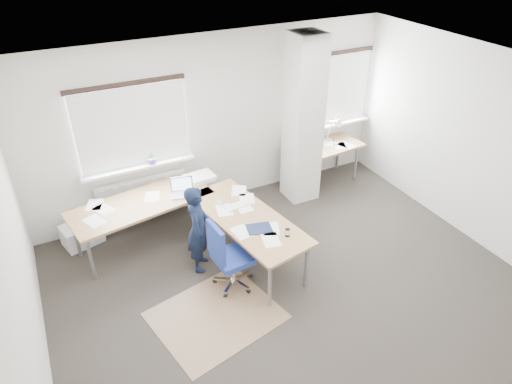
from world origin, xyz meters
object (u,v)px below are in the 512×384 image
task_chair (231,269)px  desk_side (323,148)px  person (198,229)px  desk_main (196,210)px

task_chair → desk_side: bearing=29.6°
task_chair → person: (-0.22, 0.55, 0.35)m
desk_side → task_chair: 3.13m
person → desk_main: bearing=11.2°
task_chair → person: bearing=106.8°
desk_side → person: size_ratio=1.13×
desk_main → person: (-0.10, -0.37, -0.05)m
desk_side → task_chair: size_ratio=1.39×
desk_main → person: bearing=-115.4°
desk_main → desk_side: desk_side is taller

